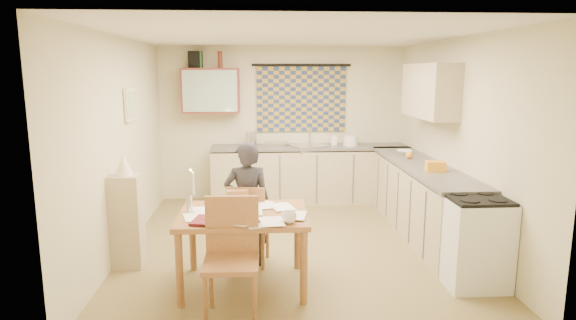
{
  "coord_description": "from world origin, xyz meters",
  "views": [
    {
      "loc": [
        -0.42,
        -5.65,
        2.09
      ],
      "look_at": [
        -0.05,
        0.2,
        1.02
      ],
      "focal_mm": 30.0,
      "sensor_mm": 36.0,
      "label": 1
    }
  ],
  "objects": [
    {
      "name": "wall_back",
      "position": [
        0.0,
        2.26,
        1.25
      ],
      "size": [
        4.0,
        0.02,
        2.5
      ],
      "primitive_type": "cube",
      "color": "beige",
      "rests_on": "floor"
    },
    {
      "name": "letter_rack",
      "position": [
        -0.64,
        -0.89,
        0.83
      ],
      "size": [
        0.23,
        0.12,
        0.16
      ],
      "primitive_type": "cube",
      "rotation": [
        0.0,
        0.0,
        0.11
      ],
      "color": "brown",
      "rests_on": "dining_table"
    },
    {
      "name": "book",
      "position": [
        -0.96,
        -1.25,
        0.76
      ],
      "size": [
        0.21,
        0.26,
        0.02
      ],
      "primitive_type": "imported",
      "rotation": [
        0.0,
        0.0,
        0.09
      ],
      "color": "orange",
      "rests_on": "dining_table"
    },
    {
      "name": "bottle_green",
      "position": [
        -1.31,
        2.08,
        2.28
      ],
      "size": [
        0.07,
        0.07,
        0.26
      ],
      "primitive_type": "cylinder",
      "rotation": [
        0.0,
        0.0,
        0.01
      ],
      "color": "#195926",
      "rests_on": "wall_cabinet"
    },
    {
      "name": "lampshade",
      "position": [
        -1.84,
        -0.56,
        1.12
      ],
      "size": [
        0.2,
        0.2,
        0.22
      ],
      "primitive_type": "cone",
      "color": "#F1E0C7",
      "rests_on": "shelf_stand"
    },
    {
      "name": "eyeglasses",
      "position": [
        -0.42,
        -1.46,
        0.76
      ],
      "size": [
        0.14,
        0.07,
        0.02
      ],
      "primitive_type": "cube",
      "rotation": [
        0.0,
        0.0,
        -0.25
      ],
      "color": "black",
      "rests_on": "dining_table"
    },
    {
      "name": "upper_cabinet_right",
      "position": [
        1.83,
        0.55,
        1.85
      ],
      "size": [
        0.34,
        1.3,
        0.7
      ],
      "primitive_type": "cube",
      "color": "tan",
      "rests_on": "wall_right"
    },
    {
      "name": "wall_cabinet_glass",
      "position": [
        -1.15,
        1.91,
        1.8
      ],
      "size": [
        0.84,
        0.02,
        0.64
      ],
      "primitive_type": "cube",
      "color": "#99B2A5",
      "rests_on": "wall_back"
    },
    {
      "name": "counter_back",
      "position": [
        0.5,
        1.95,
        0.45
      ],
      "size": [
        3.3,
        0.62,
        0.92
      ],
      "color": "tan",
      "rests_on": "floor"
    },
    {
      "name": "chair_near",
      "position": [
        -0.66,
        -1.77,
        0.32
      ],
      "size": [
        0.48,
        0.48,
        1.03
      ],
      "rotation": [
        0.0,
        0.0,
        -0.02
      ],
      "color": "brown",
      "rests_on": "floor"
    },
    {
      "name": "sink",
      "position": [
        0.41,
        1.95,
        0.88
      ],
      "size": [
        0.68,
        0.62,
        0.1
      ],
      "primitive_type": "cube",
      "rotation": [
        0.0,
        0.0,
        0.39
      ],
      "color": "silver",
      "rests_on": "counter_back"
    },
    {
      "name": "candle",
      "position": [
        -1.04,
        -1.12,
        1.04
      ],
      "size": [
        0.03,
        0.03,
        0.22
      ],
      "primitive_type": "cylinder",
      "rotation": [
        0.0,
        0.0,
        -0.26
      ],
      "color": "white",
      "rests_on": "dining_table"
    },
    {
      "name": "framed_print",
      "position": [
        -1.97,
        0.4,
        1.7
      ],
      "size": [
        0.04,
        0.5,
        0.4
      ],
      "primitive_type": "cube",
      "color": "#F1E0C7",
      "rests_on": "wall_left"
    },
    {
      "name": "mixing_bowl",
      "position": [
        1.08,
        1.95,
        1.0
      ],
      "size": [
        0.28,
        0.28,
        0.16
      ],
      "primitive_type": "cylinder",
      "rotation": [
        0.0,
        0.0,
        -0.19
      ],
      "color": "white",
      "rests_on": "counter_back"
    },
    {
      "name": "dining_table",
      "position": [
        -0.57,
        -1.15,
        0.38
      ],
      "size": [
        1.25,
        0.95,
        0.75
      ],
      "rotation": [
        0.0,
        0.0,
        -0.01
      ],
      "color": "brown",
      "rests_on": "floor"
    },
    {
      "name": "orange_box",
      "position": [
        -0.85,
        -1.42,
        0.77
      ],
      "size": [
        0.14,
        0.11,
        0.04
      ],
      "primitive_type": "cube",
      "rotation": [
        0.0,
        0.0,
        0.33
      ],
      "color": "orange",
      "rests_on": "dining_table"
    },
    {
      "name": "wall_front",
      "position": [
        0.0,
        -2.26,
        1.25
      ],
      "size": [
        4.0,
        0.02,
        2.5
      ],
      "primitive_type": "cube",
      "color": "beige",
      "rests_on": "floor"
    },
    {
      "name": "print_canvas",
      "position": [
        -1.95,
        0.4,
        1.7
      ],
      "size": [
        0.01,
        0.42,
        0.32
      ],
      "primitive_type": "cube",
      "color": "silver",
      "rests_on": "wall_left"
    },
    {
      "name": "stove",
      "position": [
        1.7,
        -1.26,
        0.45
      ],
      "size": [
        0.58,
        0.58,
        0.9
      ],
      "color": "white",
      "rests_on": "floor"
    },
    {
      "name": "person",
      "position": [
        -0.54,
        -0.62,
        0.69
      ],
      "size": [
        0.52,
        0.36,
        1.37
      ],
      "primitive_type": "imported",
      "rotation": [
        0.0,
        0.0,
        3.17
      ],
      "color": "black",
      "rests_on": "floor"
    },
    {
      "name": "window_blind",
      "position": [
        0.3,
        2.22,
        1.65
      ],
      "size": [
        1.45,
        0.03,
        1.05
      ],
      "primitive_type": "cube",
      "color": "navy",
      "rests_on": "wall_back"
    },
    {
      "name": "wall_cabinet",
      "position": [
        -1.15,
        2.08,
        1.8
      ],
      "size": [
        0.9,
        0.34,
        0.7
      ],
      "primitive_type": "cube",
      "color": "maroon",
      "rests_on": "wall_back"
    },
    {
      "name": "counter_right",
      "position": [
        1.7,
        0.33,
        0.45
      ],
      "size": [
        0.62,
        2.95,
        0.92
      ],
      "color": "tan",
      "rests_on": "floor"
    },
    {
      "name": "speaker",
      "position": [
        -1.37,
        2.08,
        2.28
      ],
      "size": [
        0.22,
        0.24,
        0.26
      ],
      "primitive_type": "cube",
      "rotation": [
        0.0,
        0.0,
        -0.33
      ],
      "color": "black",
      "rests_on": "wall_cabinet"
    },
    {
      "name": "dish_rack",
      "position": [
        -0.13,
        1.95,
        0.95
      ],
      "size": [
        0.41,
        0.38,
        0.06
      ],
      "primitive_type": "cube",
      "rotation": [
        0.0,
        0.0,
        -0.26
      ],
      "color": "silver",
      "rests_on": "counter_back"
    },
    {
      "name": "soap_bottle",
      "position": [
        0.82,
        2.0,
        1.02
      ],
      "size": [
        0.12,
        0.12,
        0.21
      ],
      "primitive_type": "imported",
      "rotation": [
        0.0,
        0.0,
        -0.15
      ],
      "color": "white",
      "rests_on": "counter_back"
    },
    {
      "name": "wall_right",
      "position": [
        2.01,
        0.0,
        1.25
      ],
      "size": [
        0.02,
        4.5,
        2.5
      ],
      "primitive_type": "cube",
      "color": "beige",
      "rests_on": "floor"
    },
    {
      "name": "candle_holder",
      "position": [
        -1.09,
        -1.1,
        0.84
      ],
      "size": [
        0.07,
        0.07,
        0.18
      ],
      "primitive_type": "cylinder",
      "rotation": [
        0.0,
        0.0,
        0.26
      ],
      "color": "silver",
      "rests_on": "dining_table"
    },
    {
      "name": "wall_left",
      "position": [
        -2.01,
        0.0,
        1.25
      ],
      "size": [
        0.02,
        4.5,
        2.5
      ],
      "primitive_type": "cube",
      "color": "beige",
      "rests_on": "floor"
    },
    {
      "name": "kettle",
      "position": [
        -0.52,
        1.95,
        1.04
      ],
      "size": [
        0.21,
        0.21,
        0.24
      ],
      "primitive_type": "cylinder",
      "rotation": [
        0.0,
        0.0,
        -0.18
      ],
      "color": "silver",
      "rests_on": "counter_back"
    },
    {
      "name": "fruit_orange",
      "position": [
        1.65,
        0.72,
        0.97
      ],
      "size": [
        0.1,
        0.1,
        0.1
      ],
      "primitive_type": "sphere",
      "color": "orange",
      "rests_on": "counter_right"
    },
    {
      "name": "curtain_rod",
      "position": [
        0.3,
        2.2,
        2.2
      ],
      "size": [
        1.6,
        0.04,
        0.04
      ],
      "primitive_type": "cylinder",
      "rotation": [
        0.0,
        1.57,
        0.0
      ],
      "color": "black",
      "rests_on": "wall_back"
    },
    {
      "name": "bottle_brown",
      "position": [
        -0.99,
        2.08,
        2.28
      ],
      "size": [
        0.08,
        0.08,
        0.26
      ],
      "primitive_type": "cylinder",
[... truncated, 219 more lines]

